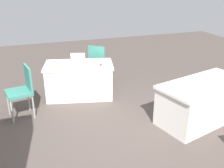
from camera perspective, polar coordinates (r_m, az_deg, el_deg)
name	(u,v)px	position (r m, az deg, el deg)	size (l,w,h in m)	color
ground_plane	(120,135)	(4.38, 1.88, -11.24)	(14.40, 14.40, 0.00)	#4C423D
table_foreground	(79,80)	(5.64, -7.29, 0.88)	(1.59, 1.10, 0.75)	silver
table_mid_right	(202,102)	(4.91, 19.52, -3.70)	(1.86, 1.18, 0.75)	silver
chair_tucked_left	(99,61)	(6.28, -2.99, 5.06)	(0.62, 0.62, 0.97)	#9E9993
chair_aisle	(22,88)	(4.98, -19.37, -0.90)	(0.51, 0.51, 0.97)	#9E9993
laptop_silver	(78,61)	(5.56, -7.67, 5.04)	(0.39, 0.37, 0.21)	silver
yarn_ball	(52,64)	(5.43, -13.32, 4.34)	(0.11, 0.11, 0.11)	beige
scissors_red	(101,65)	(5.40, -2.50, 4.28)	(0.18, 0.04, 0.01)	red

